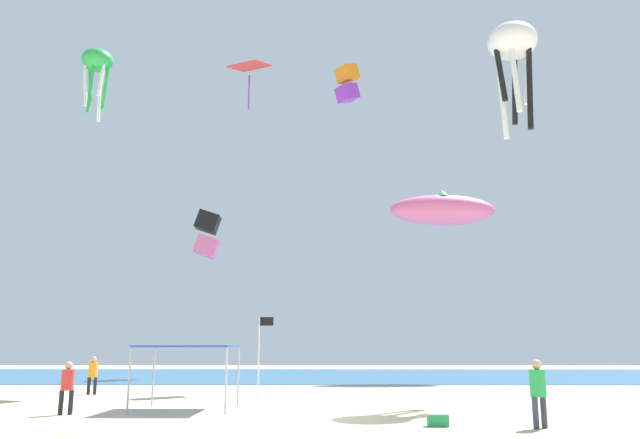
{
  "coord_description": "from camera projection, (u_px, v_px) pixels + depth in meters",
  "views": [
    {
      "loc": [
        -0.02,
        -19.46,
        2.12
      ],
      "look_at": [
        -0.22,
        11.35,
        8.49
      ],
      "focal_mm": 34.68,
      "sensor_mm": 36.0,
      "label": 1
    }
  ],
  "objects": [
    {
      "name": "ground",
      "position": [
        325.0,
        421.0,
        18.61
      ],
      "size": [
        110.0,
        110.0,
        0.1
      ],
      "primitive_type": "cube",
      "color": "beige"
    },
    {
      "name": "ocean_strip",
      "position": [
        324.0,
        375.0,
        47.29
      ],
      "size": [
        110.0,
        25.32,
        0.03
      ],
      "primitive_type": "cube",
      "color": "#28608C",
      "rests_on": "ground"
    },
    {
      "name": "canopy_tent",
      "position": [
        188.0,
        348.0,
        21.63
      ],
      "size": [
        3.23,
        2.97,
        2.18
      ],
      "color": "#B2B2B7",
      "rests_on": "ground"
    },
    {
      "name": "person_near_tent",
      "position": [
        67.0,
        383.0,
        19.91
      ],
      "size": [
        0.44,
        0.4,
        1.66
      ],
      "rotation": [
        0.0,
        0.0,
        3.37
      ],
      "color": "black",
      "rests_on": "ground"
    },
    {
      "name": "person_leftmost",
      "position": [
        93.0,
        372.0,
        28.21
      ],
      "size": [
        0.45,
        0.4,
        1.7
      ],
      "rotation": [
        0.0,
        0.0,
        6.18
      ],
      "color": "black",
      "rests_on": "ground"
    },
    {
      "name": "person_central",
      "position": [
        538.0,
        388.0,
        16.59
      ],
      "size": [
        0.44,
        0.43,
        1.79
      ],
      "rotation": [
        0.0,
        0.0,
        3.67
      ],
      "color": "#33384C",
      "rests_on": "ground"
    },
    {
      "name": "banner_flag",
      "position": [
        261.0,
        349.0,
        25.33
      ],
      "size": [
        0.61,
        0.06,
        3.34
      ],
      "color": "silver",
      "rests_on": "ground"
    },
    {
      "name": "cooler_box",
      "position": [
        438.0,
        420.0,
        16.86
      ],
      "size": [
        0.57,
        0.37,
        0.35
      ],
      "color": "#1E8C4C",
      "rests_on": "ground"
    },
    {
      "name": "kite_octopus_white",
      "position": [
        513.0,
        47.0,
        29.69
      ],
      "size": [
        2.86,
        2.86,
        5.56
      ],
      "rotation": [
        0.0,
        0.0,
        0.25
      ],
      "color": "white"
    },
    {
      "name": "kite_box_orange",
      "position": [
        347.0,
        83.0,
        38.67
      ],
      "size": [
        1.66,
        1.6,
        2.51
      ],
      "rotation": [
        0.0,
        0.0,
        2.16
      ],
      "color": "orange"
    },
    {
      "name": "kite_diamond_red",
      "position": [
        249.0,
        68.0,
        37.06
      ],
      "size": [
        2.68,
        2.65,
        3.03
      ],
      "rotation": [
        0.0,
        0.0,
        2.71
      ],
      "color": "red"
    },
    {
      "name": "kite_inflatable_pink",
      "position": [
        443.0,
        210.0,
        41.79
      ],
      "size": [
        7.25,
        2.99,
        2.96
      ],
      "rotation": [
        0.0,
        0.0,
        0.05
      ],
      "color": "pink"
    },
    {
      "name": "kite_octopus_green",
      "position": [
        97.0,
        64.0,
        35.78
      ],
      "size": [
        2.46,
        2.46,
        4.14
      ],
      "rotation": [
        0.0,
        0.0,
        2.5
      ],
      "color": "green"
    },
    {
      "name": "kite_box_black",
      "position": [
        207.0,
        235.0,
        46.3
      ],
      "size": [
        1.97,
        1.65,
        3.66
      ],
      "rotation": [
        0.0,
        0.0,
        4.77
      ],
      "color": "black"
    }
  ]
}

